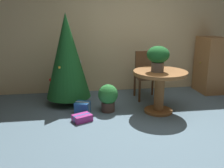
{
  "coord_description": "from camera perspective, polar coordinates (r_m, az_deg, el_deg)",
  "views": [
    {
      "loc": [
        -1.15,
        -3.08,
        1.59
      ],
      "look_at": [
        -0.61,
        0.46,
        0.61
      ],
      "focal_mm": 38.98,
      "sensor_mm": 36.0,
      "label": 1
    }
  ],
  "objects": [
    {
      "name": "wooden_chair_far",
      "position": [
        4.96,
        7.92,
        2.72
      ],
      "size": [
        0.43,
        0.44,
        0.94
      ],
      "color": "brown",
      "rests_on": "ground_plane"
    },
    {
      "name": "flower_vase",
      "position": [
        4.05,
        10.73,
        6.41
      ],
      "size": [
        0.37,
        0.37,
        0.42
      ],
      "color": "#665B51",
      "rests_on": "round_dining_table"
    },
    {
      "name": "ground_plane",
      "position": [
        3.65,
        10.75,
        -10.82
      ],
      "size": [
        6.6,
        6.6,
        0.0
      ],
      "primitive_type": "plane",
      "color": "slate"
    },
    {
      "name": "round_dining_table",
      "position": [
        4.19,
        11.12,
        0.33
      ],
      "size": [
        0.9,
        0.9,
        0.73
      ],
      "color": "brown",
      "rests_on": "ground_plane"
    },
    {
      "name": "back_wall_panel",
      "position": [
        5.41,
        3.63,
        12.2
      ],
      "size": [
        6.0,
        0.1,
        2.6
      ],
      "primitive_type": "cube",
      "color": "beige",
      "rests_on": "ground_plane"
    },
    {
      "name": "gift_box_purple",
      "position": [
        3.92,
        -7.0,
        -7.89
      ],
      "size": [
        0.35,
        0.31,
        0.11
      ],
      "color": "#9E287A",
      "rests_on": "ground_plane"
    },
    {
      "name": "wooden_cabinet",
      "position": [
        5.7,
        21.99,
        4.16
      ],
      "size": [
        0.47,
        0.64,
        1.2
      ],
      "color": "#9E6B3D",
      "rests_on": "ground_plane"
    },
    {
      "name": "holiday_tree",
      "position": [
        4.55,
        -10.48,
        6.44
      ],
      "size": [
        0.83,
        0.83,
        1.69
      ],
      "color": "brown",
      "rests_on": "ground_plane"
    },
    {
      "name": "potted_plant",
      "position": [
        4.22,
        -0.95,
        -2.96
      ],
      "size": [
        0.35,
        0.35,
        0.48
      ],
      "color": "#4C382D",
      "rests_on": "ground_plane"
    },
    {
      "name": "gift_box_blue",
      "position": [
        4.21,
        -6.95,
        -5.55
      ],
      "size": [
        0.29,
        0.27,
        0.21
      ],
      "color": "#1E569E",
      "rests_on": "ground_plane"
    }
  ]
}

